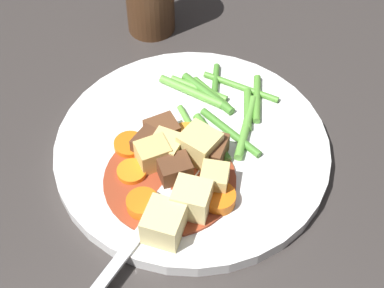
{
  "coord_description": "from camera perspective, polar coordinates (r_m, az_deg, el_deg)",
  "views": [
    {
      "loc": [
        0.26,
        0.24,
        0.45
      ],
      "look_at": [
        0.0,
        0.0,
        0.01
      ],
      "focal_mm": 54.51,
      "sensor_mm": 36.0,
      "label": 1
    }
  ],
  "objects": [
    {
      "name": "potato_chunk_1",
      "position": [
        0.54,
        0.77,
        -0.23
      ],
      "size": [
        0.03,
        0.04,
        0.03
      ],
      "primitive_type": "cube",
      "rotation": [
        0.0,
        0.0,
        0.1
      ],
      "color": "#E5CC7A",
      "rests_on": "dinner_plate"
    },
    {
      "name": "carrot_slice_1",
      "position": [
        0.54,
        -5.9,
        -2.78
      ],
      "size": [
        0.03,
        0.03,
        0.01
      ],
      "primitive_type": "cylinder",
      "rotation": [
        0.0,
        0.0,
        5.0
      ],
      "color": "orange",
      "rests_on": "dinner_plate"
    },
    {
      "name": "green_bean_9",
      "position": [
        0.62,
        2.3,
        6.07
      ],
      "size": [
        0.04,
        0.04,
        0.01
      ],
      "primitive_type": "cylinder",
      "rotation": [
        0.0,
        1.57,
        0.66
      ],
      "color": "#4C8E33",
      "rests_on": "dinner_plate"
    },
    {
      "name": "carrot_slice_4",
      "position": [
        0.52,
        2.62,
        -5.34
      ],
      "size": [
        0.04,
        0.04,
        0.01
      ],
      "primitive_type": "cylinder",
      "rotation": [
        0.0,
        0.0,
        5.34
      ],
      "color": "orange",
      "rests_on": "dinner_plate"
    },
    {
      "name": "meat_chunk_2",
      "position": [
        0.55,
        2.25,
        -0.39
      ],
      "size": [
        0.04,
        0.04,
        0.02
      ],
      "primitive_type": "cube",
      "rotation": [
        0.0,
        0.0,
        1.98
      ],
      "color": "brown",
      "rests_on": "dinner_plate"
    },
    {
      "name": "carrot_slice_0",
      "position": [
        0.56,
        -0.49,
        0.82
      ],
      "size": [
        0.04,
        0.04,
        0.01
      ],
      "primitive_type": "cylinder",
      "rotation": [
        0.0,
        0.0,
        4.97
      ],
      "color": "orange",
      "rests_on": "dinner_plate"
    },
    {
      "name": "green_bean_10",
      "position": [
        0.56,
        1.97,
        0.61
      ],
      "size": [
        0.03,
        0.06,
        0.01
      ],
      "primitive_type": "cylinder",
      "rotation": [
        0.0,
        1.57,
        1.23
      ],
      "color": "#599E38",
      "rests_on": "dinner_plate"
    },
    {
      "name": "carrot_slice_2",
      "position": [
        0.56,
        -6.11,
        -0.12
      ],
      "size": [
        0.04,
        0.04,
        0.01
      ],
      "primitive_type": "cylinder",
      "rotation": [
        0.0,
        0.0,
        0.41
      ],
      "color": "orange",
      "rests_on": "dinner_plate"
    },
    {
      "name": "meat_chunk_1",
      "position": [
        0.56,
        -2.94,
        1.24
      ],
      "size": [
        0.04,
        0.03,
        0.02
      ],
      "primitive_type": "cube",
      "rotation": [
        0.0,
        0.0,
        4.35
      ],
      "color": "brown",
      "rests_on": "dinner_plate"
    },
    {
      "name": "carrot_slice_3",
      "position": [
        0.51,
        -4.84,
        -5.91
      ],
      "size": [
        0.03,
        0.03,
        0.01
      ],
      "primitive_type": "cylinder",
      "rotation": [
        0.0,
        0.0,
        4.68
      ],
      "color": "orange",
      "rests_on": "dinner_plate"
    },
    {
      "name": "green_bean_7",
      "position": [
        0.57,
        -0.59,
        0.93
      ],
      "size": [
        0.05,
        0.07,
        0.01
      ],
      "primitive_type": "cylinder",
      "rotation": [
        0.0,
        1.57,
        2.08
      ],
      "color": "#66AD42",
      "rests_on": "dinner_plate"
    },
    {
      "name": "green_bean_2",
      "position": [
        0.6,
        1.85,
        5.0
      ],
      "size": [
        0.01,
        0.05,
        0.01
      ],
      "primitive_type": "cylinder",
      "rotation": [
        0.0,
        1.57,
        1.44
      ],
      "color": "#599E38",
      "rests_on": "dinner_plate"
    },
    {
      "name": "green_bean_4",
      "position": [
        0.57,
        3.77,
        1.15
      ],
      "size": [
        0.01,
        0.08,
        0.01
      ],
      "primitive_type": "cylinder",
      "rotation": [
        0.0,
        1.57,
        1.5
      ],
      "color": "#4C8E33",
      "rests_on": "dinner_plate"
    },
    {
      "name": "potato_chunk_5",
      "position": [
        0.49,
        -2.75,
        -7.72
      ],
      "size": [
        0.04,
        0.04,
        0.03
      ],
      "primitive_type": "cube",
      "rotation": [
        0.0,
        0.0,
        3.58
      ],
      "color": "#EAD68C",
      "rests_on": "dinner_plate"
    },
    {
      "name": "potato_chunk_0",
      "position": [
        0.54,
        -2.5,
        -0.43
      ],
      "size": [
        0.03,
        0.03,
        0.03
      ],
      "primitive_type": "cube",
      "rotation": [
        0.0,
        0.0,
        1.9
      ],
      "color": "#E5CC7A",
      "rests_on": "dinner_plate"
    },
    {
      "name": "green_bean_6",
      "position": [
        0.6,
        6.37,
        4.45
      ],
      "size": [
        0.05,
        0.04,
        0.01
      ],
      "primitive_type": "cylinder",
      "rotation": [
        0.0,
        1.57,
        0.66
      ],
      "color": "#599E38",
      "rests_on": "dinner_plate"
    },
    {
      "name": "fork",
      "position": [
        0.51,
        -4.35,
        -7.73
      ],
      "size": [
        0.17,
        0.05,
        0.0
      ],
      "color": "silver",
      "rests_on": "dinner_plate"
    },
    {
      "name": "green_bean_1",
      "position": [
        0.57,
        -0.2,
        1.83
      ],
      "size": [
        0.03,
        0.05,
        0.01
      ],
      "primitive_type": "cylinder",
      "rotation": [
        0.0,
        1.57,
        1.14
      ],
      "color": "#66AD42",
      "rests_on": "dinner_plate"
    },
    {
      "name": "stew_sauce",
      "position": [
        0.54,
        -2.19,
        -3.48
      ],
      "size": [
        0.12,
        0.12,
        0.0
      ],
      "primitive_type": "cylinder",
      "color": "#93381E",
      "rests_on": "dinner_plate"
    },
    {
      "name": "potato_chunk_4",
      "position": [
        0.51,
        -0.02,
        -5.48
      ],
      "size": [
        0.04,
        0.04,
        0.03
      ],
      "primitive_type": "cube",
      "rotation": [
        0.0,
        0.0,
        3.62
      ],
      "color": "#EAD68C",
      "rests_on": "dinner_plate"
    },
    {
      "name": "potato_chunk_2",
      "position": [
        0.52,
        2.21,
        -3.53
      ],
      "size": [
        0.03,
        0.03,
        0.03
      ],
      "primitive_type": "cube",
      "rotation": [
        0.0,
        0.0,
        5.28
      ],
      "color": "#E5CC7A",
      "rests_on": "dinner_plate"
    },
    {
      "name": "green_bean_11",
      "position": [
        0.6,
        1.54,
        4.97
      ],
      "size": [
        0.01,
        0.07,
        0.01
      ],
      "primitive_type": "cylinder",
      "rotation": [
        0.0,
        1.57,
        1.5
      ],
      "color": "#4C8E33",
      "rests_on": "dinner_plate"
    },
    {
      "name": "dinner_plate",
      "position": [
        0.57,
        0.0,
        -0.46
      ],
      "size": [
        0.27,
        0.27,
        0.01
      ],
      "primitive_type": "cylinder",
      "color": "white",
      "rests_on": "ground_plane"
    },
    {
      "name": "meat_chunk_3",
      "position": [
        0.53,
        -1.69,
        -2.57
      ],
      "size": [
        0.04,
        0.03,
        0.02
      ],
      "primitive_type": "cube",
      "rotation": [
        0.0,
        0.0,
        1.09
      ],
      "color": "#56331E",
      "rests_on": "dinner_plate"
    },
    {
      "name": "green_bean_0",
      "position": [
        0.61,
        -0.08,
        5.16
      ],
      "size": [
        0.02,
        0.07,
        0.01
      ],
      "primitive_type": "cylinder",
      "rotation": [
        0.0,
        1.57,
        1.77
      ],
      "color": "#66AD42",
      "rests_on": "dinner_plate"
    },
    {
      "name": "green_bean_3",
      "position": [
        0.59,
        5.47,
        3.39
      ],
      "size": [
        0.05,
        0.04,
        0.01
      ],
      "primitive_type": "cylinder",
      "rotation": [
        0.0,
        1.57,
        0.69
      ],
      "color": "#599E38",
      "rests_on": "dinner_plate"
    },
    {
      "name": "green_bean_8",
      "position": [
        0.57,
        5.31,
        1.68
      ],
      "size": [
        0.07,
        0.05,
        0.01
      ],
      "primitive_type": "cylinder",
      "rotation": [
        0.0,
        1.57,
        0.5
      ],
      "color": "#66AD42",
      "rests_on": "dinner_plate"
    },
    {
      "name": "potato_chunk_3",
      "position": [
        0.54,
        -3.83,
        -1.09
      ],
      "size": [
        0.04,
        0.03,
        0.03
      ],
      "primitive_type": "cube",
      "rotation": [
        0.0,
        0.0,
        1.17
      ],
      "color": "#DBBC6B",
      "rests_on": "dinner_plate"
    },
    {
      "name": "meat_chunk_0",
      "position": [
        0.55,
        -4.14,
        -0.13
      ],
      "size": [
        0.03,
        0.03,
        0.02
      ],
      "primitive_type": "cube",
      "rotation": [
        0.0,
        0.0,
        1.76
      ],
      "color": "#56331E",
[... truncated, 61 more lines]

